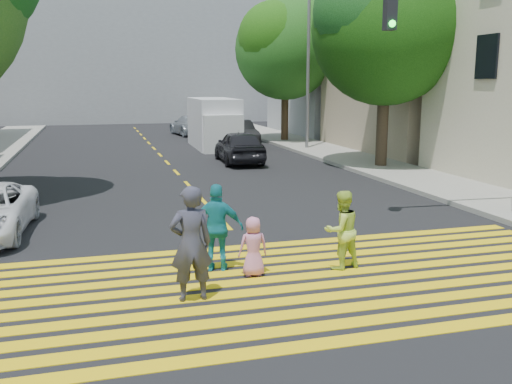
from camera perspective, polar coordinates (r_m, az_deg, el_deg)
name	(u,v)px	position (r m, az deg, el deg)	size (l,w,h in m)	color
ground	(306,310)	(9.46, 5.07, -11.71)	(120.00, 120.00, 0.00)	black
sidewalk_right	(365,163)	(26.16, 10.82, 2.89)	(3.00, 60.00, 0.15)	gray
crosswalk	(282,284)	(10.57, 2.58, -9.16)	(13.40, 5.30, 0.01)	yellow
lane_line	(157,151)	(31.02, -9.90, 4.03)	(0.12, 34.40, 0.01)	yellow
building_right_tan	(445,56)	(32.69, 18.41, 12.76)	(10.00, 10.00, 10.00)	tan
building_right_grey	(355,63)	(42.27, 9.86, 12.60)	(10.00, 10.00, 10.00)	gray
backdrop_block	(125,57)	(56.28, -12.94, 13.04)	(30.00, 8.00, 12.00)	gray
tree_right_near	(388,22)	(24.97, 13.05, 16.25)	(7.08, 6.65, 8.98)	black
tree_right_far	(286,44)	(35.43, 3.03, 14.60)	(7.92, 7.90, 8.78)	#41331C
pedestrian_man	(191,244)	(9.58, -6.52, -5.17)	(0.72, 0.47, 1.98)	#383849
pedestrian_woman	(342,230)	(11.33, 8.55, -3.78)	(0.76, 0.59, 1.57)	#BDDE4A
pedestrian_child	(253,246)	(10.84, -0.28, -5.47)	(0.56, 0.37, 1.15)	pink
pedestrian_extra	(217,228)	(11.09, -3.87, -3.58)	(1.01, 0.42, 1.72)	teal
dark_car_near	(239,147)	(26.12, -1.68, 4.56)	(1.77, 4.41, 1.50)	black
silver_car	(190,125)	(40.25, -6.63, 6.65)	(1.95, 4.81, 1.39)	#A6AFBA
dark_car_parked	(238,133)	(33.42, -1.77, 5.92)	(1.55, 4.44, 1.46)	black
white_van	(215,125)	(32.21, -4.16, 6.74)	(2.33, 5.89, 2.75)	silver
traffic_signal	(489,66)	(16.20, 22.27, 11.60)	(4.27, 0.49, 6.26)	#333335
street_lamp	(305,48)	(31.00, 4.90, 14.17)	(2.14, 0.48, 9.44)	gray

